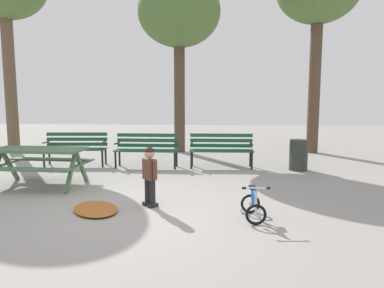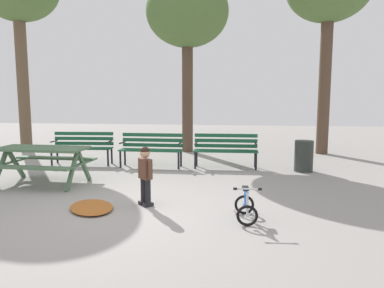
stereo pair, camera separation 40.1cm
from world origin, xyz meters
The scene contains 10 objects.
ground centered at (0.00, 0.00, 0.00)m, with size 36.00×36.00×0.00m, color gray.
picnic_table centered at (-2.13, 1.60, 0.59)m, with size 1.84×1.39×0.79m.
park_bench_far_left centered at (-2.27, 3.85, 0.51)m, with size 1.63×0.58×0.85m.
park_bench_left centered at (-0.37, 3.75, 0.51)m, with size 1.60×0.47×0.85m.
park_bench_right centered at (1.53, 3.86, 0.51)m, with size 1.61×0.49×0.85m.
child_standing centered at (0.35, 0.42, 0.57)m, with size 0.29×0.29×0.98m.
kids_bicycle centered at (1.98, -0.09, 0.20)m, with size 0.39×0.58×0.54m.
leaf_pile centered at (-0.46, 0.10, 0.04)m, with size 0.93×0.65×0.07m, color #9E5623.
trash_bin centered at (3.42, 3.63, 0.37)m, with size 0.44×0.44×0.75m, color #2D332D.
tree_left centered at (0.18, 6.44, 4.37)m, with size 2.60×2.60×5.54m.
Camera 2 is at (1.88, -5.27, 1.78)m, focal length 33.98 mm.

